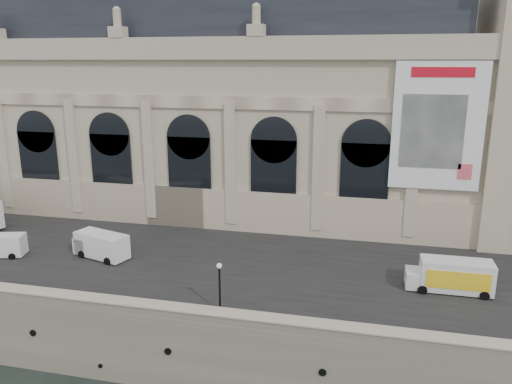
# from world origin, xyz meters

# --- Properties ---
(quay) EXTENTS (160.00, 70.00, 6.00)m
(quay) POSITION_xyz_m (0.00, 35.00, 3.00)
(quay) COLOR gray
(quay) RESTS_ON ground
(street) EXTENTS (160.00, 24.00, 0.06)m
(street) POSITION_xyz_m (0.00, 14.00, 6.03)
(street) COLOR #2D2D2D
(street) RESTS_ON quay
(parapet) EXTENTS (160.00, 1.40, 1.21)m
(parapet) POSITION_xyz_m (0.00, 0.60, 6.62)
(parapet) COLOR gray
(parapet) RESTS_ON quay
(museum) EXTENTS (69.00, 18.70, 29.10)m
(museum) POSITION_xyz_m (-5.98, 30.86, 19.72)
(museum) COLOR #C0AE94
(museum) RESTS_ON quay
(van_c) EXTENTS (6.29, 3.81, 2.63)m
(van_c) POSITION_xyz_m (-9.88, 10.89, 7.34)
(van_c) COLOR white
(van_c) RESTS_ON quay
(box_truck) EXTENTS (7.19, 2.61, 2.89)m
(box_truck) POSITION_xyz_m (23.90, 10.72, 7.45)
(box_truck) COLOR silver
(box_truck) RESTS_ON quay
(lamp_right) EXTENTS (0.44, 0.44, 4.30)m
(lamp_right) POSITION_xyz_m (5.53, 2.45, 8.14)
(lamp_right) COLOR black
(lamp_right) RESTS_ON quay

